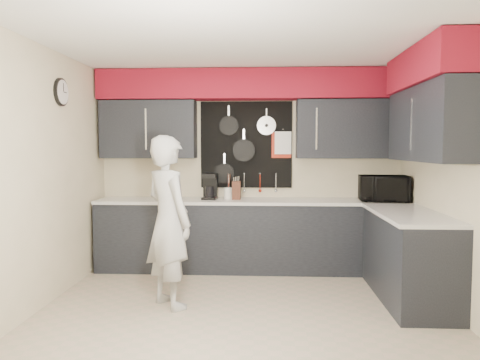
# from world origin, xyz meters

# --- Properties ---
(ground) EXTENTS (4.00, 4.00, 0.00)m
(ground) POSITION_xyz_m (0.00, 0.00, 0.00)
(ground) COLOR tan
(ground) RESTS_ON ground
(back_wall_assembly) EXTENTS (4.00, 0.36, 2.60)m
(back_wall_assembly) POSITION_xyz_m (0.01, 1.60, 2.01)
(back_wall_assembly) COLOR beige
(back_wall_assembly) RESTS_ON ground
(right_wall_assembly) EXTENTS (0.36, 3.50, 2.60)m
(right_wall_assembly) POSITION_xyz_m (1.85, 0.26, 1.94)
(right_wall_assembly) COLOR beige
(right_wall_assembly) RESTS_ON ground
(left_wall_assembly) EXTENTS (0.05, 3.50, 2.60)m
(left_wall_assembly) POSITION_xyz_m (-1.99, 0.02, 1.33)
(left_wall_assembly) COLOR beige
(left_wall_assembly) RESTS_ON ground
(base_cabinets) EXTENTS (3.95, 2.20, 0.92)m
(base_cabinets) POSITION_xyz_m (0.49, 1.13, 0.46)
(base_cabinets) COLOR black
(base_cabinets) RESTS_ON ground
(microwave) EXTENTS (0.60, 0.43, 0.32)m
(microwave) POSITION_xyz_m (1.68, 1.35, 1.08)
(microwave) COLOR black
(microwave) RESTS_ON base_cabinets
(knife_block) EXTENTS (0.11, 0.11, 0.24)m
(knife_block) POSITION_xyz_m (-0.16, 1.44, 1.04)
(knife_block) COLOR #3D2013
(knife_block) RESTS_ON base_cabinets
(utensil_crock) EXTENTS (0.12, 0.12, 0.15)m
(utensil_crock) POSITION_xyz_m (-0.27, 1.49, 1.00)
(utensil_crock) COLOR white
(utensil_crock) RESTS_ON base_cabinets
(coffee_maker) EXTENTS (0.19, 0.23, 0.33)m
(coffee_maker) POSITION_xyz_m (-0.51, 1.47, 1.09)
(coffee_maker) COLOR black
(coffee_maker) RESTS_ON base_cabinets
(person) EXTENTS (0.73, 0.74, 1.71)m
(person) POSITION_xyz_m (-0.76, 0.03, 0.85)
(person) COLOR #AAABA8
(person) RESTS_ON ground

